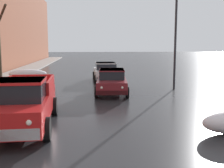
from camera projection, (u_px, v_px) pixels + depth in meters
snow_bank_mid_block_left at (28, 74)px, 23.83m from camera, size 3.18×1.09×0.74m
pickup_truck_red_approaching_near_lane at (22, 103)px, 9.62m from camera, size 2.28×5.35×1.76m
sedan_maroon_parked_kerbside_close at (112, 81)px, 16.25m from camera, size 2.08×4.17×1.42m
sedan_white_parked_kerbside_mid at (106, 71)px, 22.05m from camera, size 2.01×4.22×1.42m
street_lamp_post at (176, 35)px, 17.54m from camera, size 0.44×0.24×6.19m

